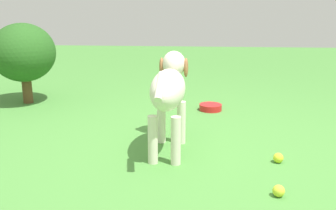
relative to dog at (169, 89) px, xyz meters
name	(u,v)px	position (x,y,z in m)	size (l,w,h in m)	color
ground	(196,156)	(0.11, 0.20, -0.44)	(14.00, 14.00, 0.00)	#478438
dog	(169,89)	(0.00, 0.00, 0.00)	(0.99, 0.25, 0.67)	silver
tennis_ball_0	(279,191)	(0.63, 0.65, -0.41)	(0.07, 0.07, 0.07)	#D2DF35
tennis_ball_1	(278,158)	(0.17, 0.73, -0.41)	(0.07, 0.07, 0.07)	yellow
water_bowl	(210,107)	(-1.06, 0.32, -0.41)	(0.22, 0.22, 0.06)	red
shrub_near	(24,53)	(-1.19, -1.59, 0.09)	(0.70, 0.63, 0.83)	brown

